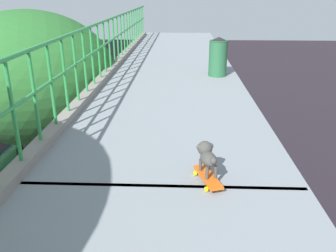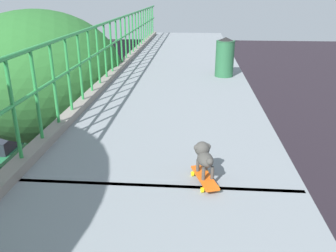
# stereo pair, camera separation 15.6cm
# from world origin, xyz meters

# --- Properties ---
(overpass_deck) EXTENTS (3.18, 29.56, 0.50)m
(overpass_deck) POSITION_xyz_m (1.29, 0.00, 5.92)
(overpass_deck) COLOR gray
(overpass_deck) RESTS_ON bridge_pier
(car_red_taxi_fifth) EXTENTS (1.86, 4.59, 1.64)m
(car_red_taxi_fifth) POSITION_xyz_m (-4.17, 7.91, 0.71)
(car_red_taxi_fifth) COLOR red
(car_red_taxi_fifth) RESTS_ON ground
(car_green_sixth) EXTENTS (1.90, 4.22, 1.48)m
(car_green_sixth) POSITION_xyz_m (-7.72, 12.17, 0.69)
(car_green_sixth) COLOR #216E3F
(car_green_sixth) RESTS_ON ground
(car_yellow_cab_seventh) EXTENTS (1.87, 4.18, 1.53)m
(car_yellow_cab_seventh) POSITION_xyz_m (-4.24, 14.55, 0.69)
(car_yellow_cab_seventh) COLOR yellow
(car_yellow_cab_seventh) RESTS_ON ground
(city_bus) EXTENTS (2.52, 10.88, 3.29)m
(city_bus) POSITION_xyz_m (-7.86, 25.94, 1.86)
(city_bus) COLOR red
(city_bus) RESTS_ON ground
(roadside_tree_mid) EXTENTS (4.40, 4.40, 7.65)m
(roadside_tree_mid) POSITION_xyz_m (-2.41, 6.26, 5.90)
(roadside_tree_mid) COLOR brown
(roadside_tree_mid) RESTS_ON ground
(toy_skateboard) EXTENTS (0.30, 0.54, 0.08)m
(toy_skateboard) POSITION_xyz_m (1.84, 0.67, 6.23)
(toy_skateboard) COLOR #EE5913
(toy_skateboard) RESTS_ON overpass_deck
(small_dog) EXTENTS (0.24, 0.38, 0.33)m
(small_dog) POSITION_xyz_m (1.82, 0.75, 6.45)
(small_dog) COLOR #42403C
(small_dog) RESTS_ON toy_skateboard
(litter_bin) EXTENTS (0.44, 0.44, 0.91)m
(litter_bin) POSITION_xyz_m (2.39, 5.67, 6.63)
(litter_bin) COLOR #27603A
(litter_bin) RESTS_ON overpass_deck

